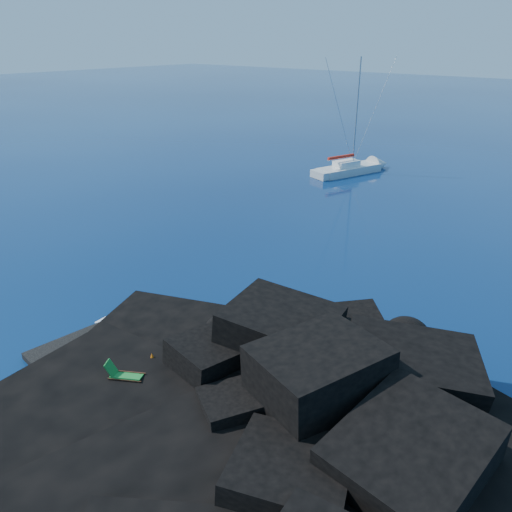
{
  "coord_description": "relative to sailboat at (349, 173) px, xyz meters",
  "views": [
    {
      "loc": [
        22.21,
        -10.49,
        14.84
      ],
      "look_at": [
        3.71,
        11.77,
        2.0
      ],
      "focal_mm": 35.0,
      "sensor_mm": 36.0,
      "label": 1
    }
  ],
  "objects": [
    {
      "name": "surf_foam",
      "position": [
        11.07,
        -35.57,
        0.0
      ],
      "size": [
        10.0,
        8.0,
        0.06
      ],
      "primitive_type": null,
      "color": "white",
      "rests_on": "ground"
    },
    {
      "name": "deck_chair",
      "position": [
        11.97,
        -40.62,
        0.91
      ],
      "size": [
        1.76,
        1.45,
        1.12
      ],
      "primitive_type": null,
      "rotation": [
        0.0,
        0.0,
        0.55
      ],
      "color": "#1B7C2E",
      "rests_on": "beach"
    },
    {
      "name": "towel",
      "position": [
        8.6,
        -41.21,
        0.38
      ],
      "size": [
        2.02,
        1.16,
        0.05
      ],
      "primitive_type": "cube",
      "rotation": [
        0.0,
        0.0,
        -0.13
      ],
      "color": "white",
      "rests_on": "beach"
    },
    {
      "name": "ground",
      "position": [
        6.07,
        -40.57,
        0.0
      ],
      "size": [
        400.0,
        400.0,
        0.0
      ],
      "primitive_type": "plane",
      "color": "#04163E",
      "rests_on": "ground"
    },
    {
      "name": "headland",
      "position": [
        19.07,
        -37.57,
        0.0
      ],
      "size": [
        24.0,
        24.0,
        3.6
      ],
      "primitive_type": null,
      "color": "black",
      "rests_on": "ground"
    },
    {
      "name": "marker_cone",
      "position": [
        11.65,
        -38.9,
        0.61
      ],
      "size": [
        0.37,
        0.37,
        0.52
      ],
      "primitive_type": "cone",
      "rotation": [
        0.0,
        0.0,
        -0.1
      ],
      "color": "orange",
      "rests_on": "beach"
    },
    {
      "name": "sunbather",
      "position": [
        8.6,
        -41.21,
        0.51
      ],
      "size": [
        1.73,
        0.64,
        0.23
      ],
      "primitive_type": null,
      "rotation": [
        0.0,
        0.0,
        -0.13
      ],
      "color": "tan",
      "rests_on": "towel"
    },
    {
      "name": "beach",
      "position": [
        10.57,
        -40.07,
        0.0
      ],
      "size": [
        9.08,
        6.86,
        0.7
      ],
      "primitive_type": "cube",
      "rotation": [
        0.0,
        0.0,
        -0.1
      ],
      "color": "black",
      "rests_on": "ground"
    },
    {
      "name": "sailboat",
      "position": [
        0.0,
        0.0,
        0.0
      ],
      "size": [
        6.2,
        12.46,
        12.86
      ],
      "primitive_type": null,
      "rotation": [
        0.0,
        0.0,
        -0.31
      ],
      "color": "silver",
      "rests_on": "ground"
    }
  ]
}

